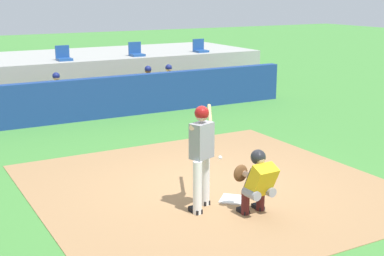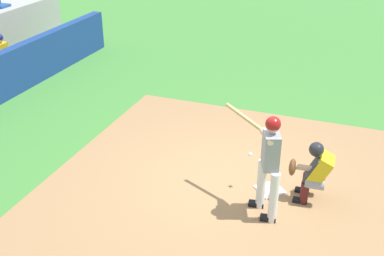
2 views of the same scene
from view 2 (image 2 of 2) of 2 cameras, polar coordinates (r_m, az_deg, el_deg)
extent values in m
plane|color=#428438|center=(8.87, 4.26, -6.49)|extent=(80.00, 80.00, 0.00)
cube|color=#9E754C|center=(8.87, 4.26, -6.46)|extent=(6.40, 6.40, 0.01)
cube|color=white|center=(8.72, 9.35, -7.31)|extent=(0.62, 0.62, 0.02)
cylinder|color=silver|center=(7.74, 9.78, -8.31)|extent=(0.15, 0.15, 0.92)
cylinder|color=silver|center=(8.04, 8.33, -6.73)|extent=(0.15, 0.15, 0.92)
cube|color=gray|center=(7.49, 9.46, -2.70)|extent=(0.44, 0.36, 0.60)
sphere|color=tan|center=(7.29, 9.71, 0.24)|extent=(0.21, 0.21, 0.21)
sphere|color=maroon|center=(7.27, 9.73, 0.49)|extent=(0.24, 0.24, 0.24)
cylinder|color=tan|center=(7.45, 8.94, -0.99)|extent=(0.55, 0.33, 0.18)
cylinder|color=tan|center=(7.62, 9.11, -0.31)|extent=(0.21, 0.27, 0.17)
cylinder|color=tan|center=(7.91, 6.29, 1.32)|extent=(0.47, 0.77, 0.24)
cube|color=black|center=(7.99, 9.12, -10.69)|extent=(0.15, 0.27, 0.09)
cube|color=black|center=(8.28, 7.72, -9.07)|extent=(0.15, 0.27, 0.09)
cylinder|color=gray|center=(8.29, 14.52, -6.58)|extent=(0.18, 0.33, 0.16)
cylinder|color=#4C1919|center=(8.40, 13.34, -7.63)|extent=(0.14, 0.14, 0.42)
cube|color=black|center=(8.50, 12.81, -8.52)|extent=(0.12, 0.25, 0.08)
cylinder|color=gray|center=(8.56, 14.70, -5.44)|extent=(0.18, 0.33, 0.16)
cylinder|color=#4C1919|center=(8.67, 13.55, -6.48)|extent=(0.14, 0.14, 0.42)
cube|color=black|center=(8.77, 13.04, -7.35)|extent=(0.12, 0.25, 0.08)
cube|color=gold|center=(8.31, 15.13, -4.77)|extent=(0.42, 0.46, 0.57)
cube|color=#2D2D33|center=(8.31, 14.31, -4.65)|extent=(0.39, 0.27, 0.45)
sphere|color=tan|center=(8.14, 14.86, -2.65)|extent=(0.21, 0.21, 0.21)
sphere|color=#232328|center=(8.13, 14.74, -2.50)|extent=(0.25, 0.25, 0.25)
cylinder|color=tan|center=(8.28, 13.56, -4.69)|extent=(0.12, 0.45, 0.10)
ellipsoid|color=brown|center=(8.25, 11.99, -4.61)|extent=(0.29, 0.13, 0.30)
sphere|color=white|center=(8.39, 7.01, -3.16)|extent=(0.07, 0.07, 0.07)
cylinder|color=#939399|center=(13.87, -21.82, 5.38)|extent=(0.13, 0.13, 0.45)
cube|color=maroon|center=(13.90, -21.54, 4.65)|extent=(0.11, 0.24, 0.08)
cylinder|color=#939399|center=(14.25, -21.37, 7.15)|extent=(0.15, 0.40, 0.15)
cylinder|color=#939399|center=(14.20, -20.57, 6.08)|extent=(0.13, 0.13, 0.45)
cube|color=maroon|center=(14.23, -20.30, 5.37)|extent=(0.11, 0.24, 0.08)
cylinder|color=#939399|center=(14.43, -20.71, 7.50)|extent=(0.15, 0.40, 0.15)
cylinder|color=#939399|center=(14.39, -19.93, 6.45)|extent=(0.13, 0.13, 0.45)
cube|color=maroon|center=(14.42, -19.66, 5.75)|extent=(0.11, 0.24, 0.08)
cube|color=gold|center=(14.40, -21.89, 8.40)|extent=(0.36, 0.22, 0.54)
cylinder|color=beige|center=(14.20, -21.90, 7.69)|extent=(0.09, 0.41, 0.22)
cylinder|color=beige|center=(14.48, -20.88, 8.22)|extent=(0.09, 0.41, 0.22)
cube|color=#1E478C|center=(17.07, -22.00, 13.46)|extent=(0.46, 0.46, 0.08)
camera|label=1|loc=(6.77, 86.91, -10.70)|focal=50.65mm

